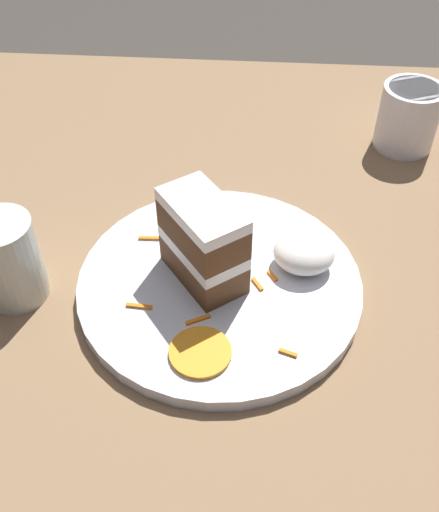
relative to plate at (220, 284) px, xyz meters
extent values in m
plane|color=#38332D|center=(-0.02, -0.01, -0.04)|extent=(6.00, 6.00, 0.00)
cube|color=#846647|center=(-0.02, -0.01, -0.02)|extent=(1.18, 1.09, 0.03)
cylinder|color=silver|center=(0.00, 0.00, 0.00)|extent=(0.30, 0.30, 0.02)
cube|color=brown|center=(-0.02, 0.00, 0.03)|extent=(0.10, 0.11, 0.03)
cube|color=white|center=(-0.02, 0.00, 0.05)|extent=(0.10, 0.11, 0.01)
cube|color=brown|center=(-0.02, 0.00, 0.07)|extent=(0.10, 0.11, 0.03)
cube|color=white|center=(-0.02, 0.00, 0.10)|extent=(0.10, 0.11, 0.01)
ellipsoid|color=white|center=(0.09, 0.03, 0.03)|extent=(0.07, 0.06, 0.04)
cylinder|color=orange|center=(-0.01, -0.10, 0.01)|extent=(0.06, 0.06, 0.00)
cube|color=orange|center=(-0.08, -0.05, 0.01)|extent=(0.03, 0.01, 0.00)
cube|color=orange|center=(-0.02, -0.06, 0.01)|extent=(0.02, 0.02, 0.00)
cube|color=orange|center=(0.04, -0.01, 0.01)|extent=(0.01, 0.02, 0.00)
cube|color=orange|center=(0.06, 0.01, 0.01)|extent=(0.01, 0.02, 0.00)
cube|color=orange|center=(0.07, -0.09, 0.01)|extent=(0.02, 0.01, 0.00)
cube|color=orange|center=(-0.08, 0.06, 0.01)|extent=(0.03, 0.01, 0.00)
cylinder|color=beige|center=(-0.22, -0.02, 0.04)|extent=(0.07, 0.07, 0.10)
cylinder|color=silver|center=(-0.22, -0.02, 0.01)|extent=(0.06, 0.06, 0.03)
cylinder|color=white|center=(0.24, 0.30, 0.04)|extent=(0.08, 0.08, 0.09)
cylinder|color=#382314|center=(0.24, 0.30, 0.07)|extent=(0.07, 0.07, 0.01)
camera|label=1|loc=(0.03, -0.44, 0.47)|focal=42.00mm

